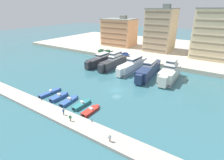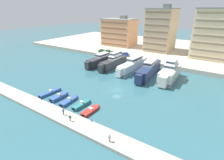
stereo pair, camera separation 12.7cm
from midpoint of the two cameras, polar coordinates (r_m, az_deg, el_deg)
The scene contains 27 objects.
ground_plane at distance 57.03m, azimuth 1.59°, elevation -3.24°, with size 400.00×400.00×0.00m, color #336670.
quay_promenade at distance 114.43m, azimuth 19.34°, elevation 9.26°, with size 180.00×70.00×1.81m, color #BCB29E.
pier_dock at distance 43.13m, azimuth -13.43°, elevation -12.69°, with size 120.00×4.60×0.75m, color #A8A399.
yacht_charcoal_far_left at distance 81.59m, azimuth -3.72°, elevation 6.44°, with size 4.52×18.65×7.11m.
yacht_charcoal_left at distance 78.00m, azimuth 0.53°, elevation 5.91°, with size 4.18×19.14×8.46m.
yacht_white_mid_left at distance 74.66m, azimuth 6.88°, elevation 4.85°, with size 4.72×22.03×7.36m.
yacht_navy_center_left at distance 69.54m, azimuth 11.93°, elevation 3.30°, with size 5.72×22.78×7.67m.
yacht_ivory_center at distance 67.06m, azimuth 18.33°, elevation 2.21°, with size 5.33×17.55×9.28m.
motorboat_blue_far_left at distance 57.54m, azimuth -19.56°, elevation -3.92°, with size 1.99×7.75×1.28m.
motorboat_blue_left at distance 53.91m, azimuth -16.96°, elevation -5.29°, with size 2.07×6.28×1.54m.
motorboat_blue_mid_left at distance 51.20m, azimuth -13.87°, elevation -6.62°, with size 2.35×6.68×1.36m.
motorboat_teal_center_left at distance 48.48m, azimuth -9.88°, elevation -7.95°, with size 1.91×6.34×1.46m.
motorboat_red_center at distance 45.78m, azimuth -6.99°, elevation -9.91°, with size 2.04×6.12×1.17m.
car_green_far_left at distance 97.89m, azimuth -3.28°, elevation 9.54°, with size 4.12×1.96×1.80m.
car_green_left at distance 96.15m, azimuth -1.30°, elevation 9.33°, with size 4.21×2.15×1.80m.
car_grey_mid_left at distance 93.67m, azimuth 0.42°, elevation 8.97°, with size 4.24×2.23×1.80m.
car_blue_center_left at distance 92.11m, azimuth 2.42°, elevation 8.72°, with size 4.20×2.14×1.80m.
car_blue_center at distance 90.52m, azimuth 4.47°, elevation 8.42°, with size 4.14×2.00×1.80m.
apartment_block_far_left at distance 117.01m, azimuth 2.43°, elevation 15.36°, with size 20.40×14.15×18.57m.
apartment_block_left at distance 105.29m, azimuth 15.70°, elevation 15.49°, with size 14.30×16.28×24.79m.
apartment_block_mid_left at distance 98.30m, azimuth 30.88°, elevation 12.82°, with size 19.07×16.19×25.02m.
pedestrian_near_edge at distance 35.41m, azimuth -0.72°, elevation -18.26°, with size 0.43×0.51×1.59m.
pedestrian_mid_deck at distance 44.30m, azimuth -15.59°, elevation -9.81°, with size 0.63×0.29×1.64m.
pedestrian_far_side at distance 41.78m, azimuth -13.46°, elevation -11.79°, with size 0.56×0.39×1.59m.
bollard_west at distance 53.20m, azimuth -22.01°, elevation -5.75°, with size 0.20×0.20×0.61m.
bollard_west_mid at distance 46.66m, azimuth -15.40°, elevation -8.95°, with size 0.20×0.20×0.61m.
bollard_east_mid at distance 41.11m, azimuth -6.66°, elevation -12.92°, with size 0.20×0.20×0.61m.
Camera 2 is at (27.04, -43.64, 24.85)m, focal length 28.00 mm.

